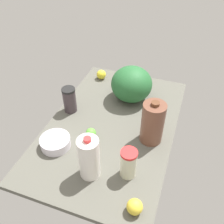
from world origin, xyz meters
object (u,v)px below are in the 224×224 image
(watermelon, at_px, (132,84))
(lemon_beside_bowl, at_px, (101,75))
(chocolate_milk_jug, at_px, (153,123))
(lime_by_jug, at_px, (91,133))
(milk_jug, at_px, (89,158))
(mixing_bowl, at_px, (55,142))
(shaker_bottle, at_px, (70,100))
(tumbler_cup, at_px, (128,163))
(lemon_near_front, at_px, (135,207))

(watermelon, bearing_deg, lemon_beside_bowl, -119.92)
(chocolate_milk_jug, height_order, lime_by_jug, chocolate_milk_jug)
(milk_jug, xyz_separation_m, chocolate_milk_jug, (-0.34, 0.23, 0.01))
(milk_jug, distance_m, mixing_bowl, 0.29)
(shaker_bottle, xyz_separation_m, chocolate_milk_jug, (0.08, 0.55, 0.04))
(mixing_bowl, bearing_deg, chocolate_milk_jug, 115.21)
(watermelon, bearing_deg, lime_by_jug, -14.60)
(tumbler_cup, height_order, lime_by_jug, tumbler_cup)
(watermelon, bearing_deg, mixing_bowl, -25.77)
(lemon_near_front, bearing_deg, chocolate_milk_jug, -175.98)
(milk_jug, height_order, tumbler_cup, milk_jug)
(lemon_near_front, bearing_deg, mixing_bowl, -113.31)
(shaker_bottle, relative_size, chocolate_milk_jug, 0.63)
(milk_jug, bearing_deg, tumbler_cup, 108.50)
(milk_jug, relative_size, mixing_bowl, 1.53)
(lemon_beside_bowl, bearing_deg, shaker_bottle, -6.76)
(mixing_bowl, bearing_deg, watermelon, 154.23)
(watermelon, height_order, milk_jug, milk_jug)
(shaker_bottle, distance_m, tumbler_cup, 0.61)
(watermelon, height_order, chocolate_milk_jug, chocolate_milk_jug)
(shaker_bottle, distance_m, lemon_near_front, 0.80)
(lemon_near_front, bearing_deg, milk_jug, -114.43)
(tumbler_cup, bearing_deg, mixing_bowl, -95.75)
(milk_jug, height_order, lemon_beside_bowl, milk_jug)
(chocolate_milk_jug, relative_size, lemon_beside_bowl, 3.81)
(shaker_bottle, height_order, lime_by_jug, shaker_bottle)
(watermelon, xyz_separation_m, mixing_bowl, (0.57, -0.27, -0.09))
(watermelon, xyz_separation_m, shaker_bottle, (0.26, -0.34, -0.03))
(lemon_beside_bowl, bearing_deg, lemon_near_front, 29.25)
(tumbler_cup, bearing_deg, shaker_bottle, -125.22)
(shaker_bottle, relative_size, lemon_near_front, 2.35)
(shaker_bottle, relative_size, tumbler_cup, 1.03)
(mixing_bowl, distance_m, lime_by_jug, 0.21)
(mixing_bowl, bearing_deg, milk_jug, 67.87)
(chocolate_milk_jug, bearing_deg, watermelon, -146.99)
(tumbler_cup, relative_size, mixing_bowl, 0.99)
(lemon_beside_bowl, bearing_deg, tumbler_cup, 30.16)
(lemon_beside_bowl, bearing_deg, mixing_bowl, 0.97)
(milk_jug, xyz_separation_m, lemon_near_front, (0.12, 0.27, -0.08))
(watermelon, distance_m, lemon_beside_bowl, 0.34)
(shaker_bottle, height_order, lemon_beside_bowl, shaker_bottle)
(chocolate_milk_jug, height_order, mixing_bowl, chocolate_milk_jug)
(milk_jug, distance_m, lemon_near_front, 0.30)
(chocolate_milk_jug, relative_size, lemon_near_front, 3.72)
(tumbler_cup, relative_size, lime_by_jug, 2.75)
(mixing_bowl, xyz_separation_m, lime_by_jug, (-0.13, 0.16, 0.00))
(lemon_beside_bowl, height_order, lime_by_jug, lemon_beside_bowl)
(tumbler_cup, distance_m, mixing_bowl, 0.44)
(mixing_bowl, relative_size, lemon_beside_bowl, 2.36)
(milk_jug, distance_m, lemon_beside_bowl, 0.88)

